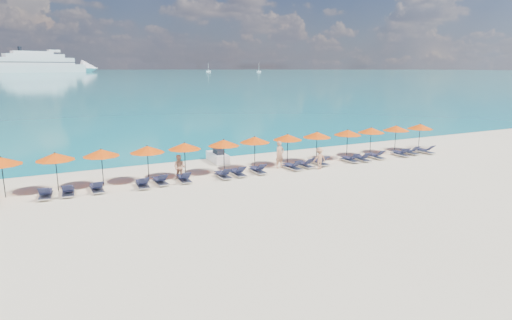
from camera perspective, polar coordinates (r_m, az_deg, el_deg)
name	(u,v)px	position (r m, az deg, el deg)	size (l,w,h in m)	color
ground	(279,191)	(24.48, 3.13, -4.09)	(1400.00, 1400.00, 0.00)	beige
sea	(49,72)	(680.54, -25.87, 10.56)	(1600.00, 1300.00, 0.01)	#1FA9B2
cruise_ship	(48,65)	(584.34, -25.94, 11.36)	(125.51, 62.80, 35.19)	silver
sailboat_near	(208,71)	(582.75, -6.37, 11.71)	(6.28, 2.09, 11.52)	silver
sailboat_far	(259,71)	(560.77, 0.38, 11.76)	(5.94, 1.98, 10.88)	silver
jetski	(218,157)	(31.85, -5.12, 0.47)	(1.12, 2.71, 0.95)	white
beachgoer_a	(280,155)	(29.66, 3.19, 0.72)	(0.70, 0.46, 1.91)	tan
beachgoer_b	(179,167)	(26.98, -10.17, -0.98)	(0.77, 0.44, 1.58)	tan
beachgoer_c	(319,158)	(29.65, 8.44, 0.22)	(0.98, 0.45, 1.52)	tan
umbrella_1	(1,161)	(26.42, -30.87, -0.12)	(2.10, 2.10, 2.28)	black
umbrella_2	(55,157)	(26.29, -25.21, 0.41)	(2.10, 2.10, 2.28)	black
umbrella_3	(101,153)	(26.46, -19.95, 0.92)	(2.10, 2.10, 2.28)	black
umbrella_4	(147,149)	(26.73, -14.30, 1.39)	(2.10, 2.10, 2.28)	black
umbrella_5	(184,146)	(27.34, -9.51, 1.85)	(2.10, 2.10, 2.28)	black
umbrella_6	(224,143)	(28.21, -4.32, 2.30)	(2.10, 2.10, 2.28)	black
umbrella_7	(255,140)	(29.34, -0.17, 2.73)	(2.10, 2.10, 2.28)	black
umbrella_8	(288,137)	(30.47, 4.24, 3.06)	(2.10, 2.10, 2.28)	black
umbrella_9	(317,135)	(31.80, 8.13, 3.35)	(2.10, 2.10, 2.28)	black
umbrella_10	(348,132)	(33.31, 12.12, 3.61)	(2.10, 2.10, 2.28)	black
umbrella_11	(371,130)	(34.93, 15.11, 3.85)	(2.10, 2.10, 2.28)	black
umbrella_12	(396,128)	(36.69, 18.18, 4.05)	(2.10, 2.10, 2.28)	black
umbrella_13	(420,126)	(38.41, 21.05, 4.19)	(2.10, 2.10, 2.28)	black
lounger_3	(46,194)	(25.65, -26.26, -4.07)	(0.78, 1.75, 0.66)	silver
lounger_4	(68,191)	(25.69, -23.77, -3.81)	(0.74, 1.74, 0.66)	silver
lounger_5	(97,188)	(25.77, -20.46, -3.48)	(0.68, 1.72, 0.66)	silver
lounger_6	(142,184)	(25.86, -14.90, -3.06)	(0.70, 1.73, 0.66)	silver
lounger_7	(160,181)	(26.29, -12.66, -2.69)	(0.71, 1.73, 0.66)	silver
lounger_8	(184,178)	(26.56, -9.60, -2.40)	(0.69, 1.72, 0.66)	silver
lounger_9	(223,175)	(27.15, -4.43, -1.94)	(0.65, 1.71, 0.66)	silver
lounger_10	(238,172)	(27.67, -2.47, -1.64)	(0.65, 1.71, 0.66)	silver
lounger_11	(258,170)	(28.32, 0.24, -1.30)	(0.63, 1.70, 0.66)	silver
lounger_12	(293,166)	(29.40, 4.90, -0.84)	(0.77, 1.75, 0.66)	silver
lounger_13	(305,164)	(30.13, 6.50, -0.55)	(0.77, 1.75, 0.66)	silver
lounger_14	(320,162)	(31.03, 8.48, -0.23)	(0.69, 1.72, 0.66)	silver
lounger_15	(350,159)	(32.37, 12.41, 0.14)	(0.65, 1.71, 0.66)	silver
lounger_16	(362,158)	(32.92, 13.94, 0.26)	(0.78, 1.75, 0.66)	silver
lounger_17	(376,156)	(34.03, 15.66, 0.56)	(0.70, 1.73, 0.66)	silver
lounger_18	(401,153)	(35.60, 18.73, 0.87)	(0.66, 1.72, 0.66)	silver
lounger_19	(410,151)	(36.57, 19.82, 1.08)	(0.64, 1.71, 0.66)	silver
lounger_20	(425,151)	(37.41, 21.59, 1.18)	(0.73, 1.74, 0.66)	silver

